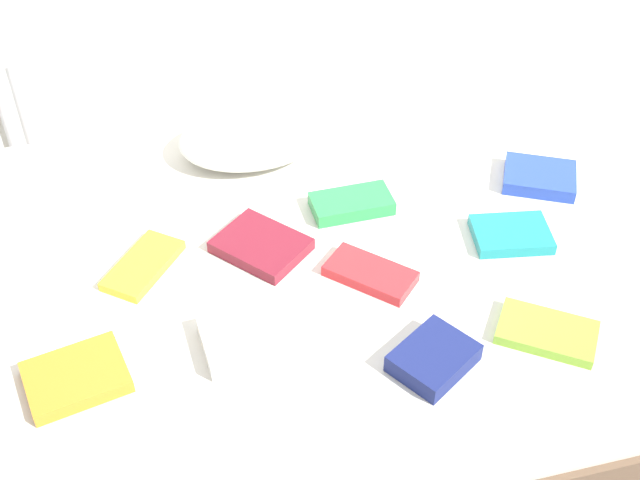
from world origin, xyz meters
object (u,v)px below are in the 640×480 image
textbook_yellow (143,265)px  textbook_navy (434,358)px  textbook_maroon (261,245)px  textbook_orange (76,377)px  textbook_red (370,274)px  pillow (251,137)px  textbook_white (245,338)px  textbook_blue (539,177)px  textbook_teal (511,234)px  bed (324,307)px  textbook_lime (547,332)px  textbook_green (352,204)px

textbook_yellow → textbook_navy: bearing=-89.7°
textbook_navy → textbook_maroon: (-0.33, 0.52, -0.01)m
textbook_orange → textbook_red: (0.79, 0.17, -0.00)m
pillow → textbook_white: pillow is taller
textbook_blue → textbook_maroon: 0.91m
textbook_yellow → textbook_maroon: 0.33m
pillow → textbook_yellow: (-0.39, -0.46, -0.05)m
pillow → textbook_orange: size_ratio=1.99×
textbook_teal → bed: bearing=178.5°
textbook_white → textbook_blue: 1.10m
textbook_lime → pillow: bearing=156.1°
bed → textbook_white: (-0.29, -0.31, 0.28)m
textbook_white → pillow: bearing=74.1°
textbook_white → textbook_yellow: (-0.23, 0.34, -0.01)m
textbook_white → textbook_maroon: size_ratio=0.87×
textbook_green → textbook_white: size_ratio=1.14×
textbook_green → textbook_red: bearing=-97.4°
textbook_orange → textbook_maroon: same height
textbook_green → textbook_navy: 0.63m
textbook_orange → textbook_yellow: (0.19, 0.36, -0.00)m
textbook_orange → textbook_teal: (1.23, 0.23, -0.00)m
textbook_green → textbook_yellow: size_ratio=0.97×
textbook_white → textbook_yellow: 0.41m
textbook_orange → textbook_maroon: bearing=22.0°
textbook_red → textbook_lime: bearing=5.1°
textbook_lime → bed: bearing=169.6°
textbook_maroon → textbook_orange: bearing=-96.5°
textbook_lime → textbook_blue: size_ratio=1.12×
textbook_orange → textbook_yellow: textbook_orange is taller
pillow → textbook_lime: 1.13m
textbook_green → textbook_lime: (0.34, -0.61, -0.01)m
textbook_lime → textbook_teal: textbook_teal is taller
textbook_white → textbook_maroon: textbook_white is taller
textbook_teal → textbook_blue: textbook_blue is taller
pillow → textbook_green: pillow is taller
textbook_navy → textbook_red: bearing=67.8°
textbook_green → textbook_orange: size_ratio=1.02×
pillow → textbook_red: pillow is taller
textbook_blue → textbook_red: 0.70m
pillow → textbook_orange: pillow is taller
textbook_lime → textbook_teal: bearing=114.8°
bed → pillow: (-0.12, 0.49, 0.32)m
textbook_green → textbook_blue: 0.61m
pillow → textbook_navy: pillow is taller
textbook_maroon → textbook_red: (0.27, -0.18, -0.00)m
pillow → textbook_green: 0.43m
textbook_lime → textbook_white: size_ratio=1.16×
textbook_orange → textbook_blue: size_ratio=1.08×
bed → textbook_teal: 0.60m
bed → textbook_red: (0.09, -0.16, 0.27)m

